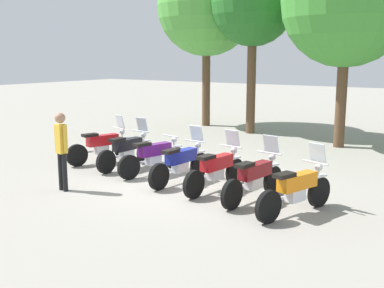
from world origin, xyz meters
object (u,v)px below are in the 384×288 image
motorcycle_1 (127,150)px  person_0 (61,145)px  motorcycle_0 (102,145)px  tree_0 (207,6)px  tree_1 (253,5)px  motorcycle_3 (181,162)px  motorcycle_2 (154,156)px  tree_2 (347,2)px  motorcycle_6 (297,189)px  motorcycle_5 (255,177)px  motorcycle_4 (217,169)px

motorcycle_1 → person_0: bearing=-171.2°
motorcycle_0 → tree_0: size_ratio=0.29×
tree_1 → motorcycle_3: bearing=-75.4°
motorcycle_2 → tree_0: size_ratio=0.29×
motorcycle_1 → person_0: 2.63m
tree_2 → motorcycle_1: bearing=-122.1°
tree_0 → tree_2: (6.55, -1.82, -0.39)m
motorcycle_6 → tree_1: bearing=49.2°
motorcycle_6 → person_0: size_ratio=1.16×
motorcycle_5 → tree_0: (-6.85, 8.99, 4.72)m
motorcycle_0 → motorcycle_4: bearing=-81.8°
motorcycle_5 → tree_1: (-4.21, 8.18, 4.55)m
motorcycle_0 → motorcycle_5: same height
motorcycle_2 → person_0: size_ratio=1.17×
tree_0 → person_0: bearing=-75.4°
motorcycle_0 → motorcycle_2: 2.17m
tree_0 → motorcycle_5: bearing=-52.7°
motorcycle_1 → motorcycle_6: (5.40, -1.13, 0.00)m
person_0 → tree_2: bearing=164.7°
tree_2 → motorcycle_4: bearing=-96.4°
motorcycle_2 → motorcycle_6: motorcycle_6 is taller
tree_2 → motorcycle_6: bearing=-79.6°
motorcycle_5 → tree_1: tree_1 is taller
motorcycle_4 → motorcycle_6: (2.16, -0.56, 0.00)m
person_0 → tree_1: size_ratio=0.27×
motorcycle_1 → motorcycle_2: (1.08, -0.18, -0.01)m
motorcycle_0 → motorcycle_2: size_ratio=0.99×
motorcycle_5 → person_0: bearing=121.4°
tree_0 → motorcycle_0: bearing=-79.7°
motorcycle_2 → motorcycle_6: 4.42m
motorcycle_0 → motorcycle_1: (1.07, -0.11, 0.00)m
motorcycle_0 → motorcycle_6: bearing=-83.7°
motorcycle_4 → tree_0: tree_0 is taller
motorcycle_2 → person_0: person_0 is taller
tree_0 → tree_2: bearing=-15.5°
motorcycle_6 → tree_1: size_ratio=0.31×
motorcycle_1 → tree_0: bearing=20.0°
motorcycle_2 → motorcycle_4: bearing=-86.1°
motorcycle_5 → motorcycle_4: bearing=86.9°
motorcycle_0 → motorcycle_3: same height
motorcycle_5 → tree_1: 10.27m
motorcycle_6 → tree_2: tree_2 is taller
motorcycle_3 → motorcycle_5: bearing=-93.8°
motorcycle_2 → motorcycle_3: 1.11m
motorcycle_0 → tree_1: tree_1 is taller
tree_0 → motorcycle_4: bearing=-56.7°
motorcycle_3 → tree_0: bearing=33.0°
motorcycle_0 → motorcycle_4: size_ratio=0.97×
motorcycle_4 → person_0: size_ratio=1.20×
tree_0 → motorcycle_1: bearing=-72.8°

